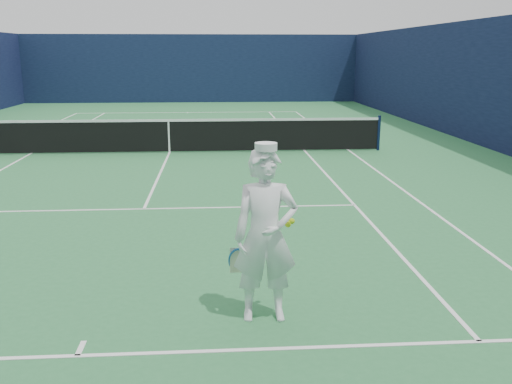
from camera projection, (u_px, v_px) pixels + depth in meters
ground at (170, 153)px, 17.17m from camera, size 80.00×80.00×0.00m
court_markings at (170, 153)px, 17.17m from camera, size 11.03×23.83×0.01m
windscreen_fence at (167, 85)px, 16.69m from camera, size 20.12×36.12×4.00m
tennis_net at (169, 134)px, 17.03m from camera, size 12.88×0.09×1.07m
tennis_player at (265, 235)px, 6.25m from camera, size 0.79×0.48×2.00m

